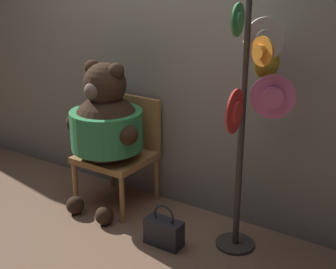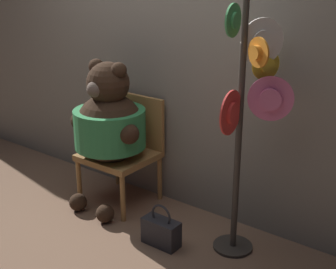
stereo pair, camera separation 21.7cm
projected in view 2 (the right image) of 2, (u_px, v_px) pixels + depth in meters
name	position (u px, v px, depth m)	size (l,w,h in m)	color
ground_plane	(112.00, 224.00, 3.65)	(14.00, 14.00, 0.00)	brown
wall_back	(164.00, 48.00, 3.71)	(8.00, 0.10, 2.56)	slate
chair	(125.00, 146.00, 3.91)	(0.55, 0.52, 0.88)	#9E703D
teddy_bear	(109.00, 124.00, 3.70)	(0.69, 0.61, 1.22)	black
hat_display_rack	(248.00, 111.00, 2.96)	(0.45, 0.51, 1.73)	#332D28
handbag_on_ground	(161.00, 231.00, 3.34)	(0.28, 0.13, 0.32)	#232328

